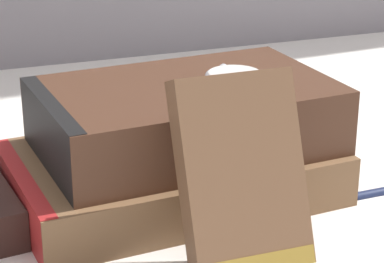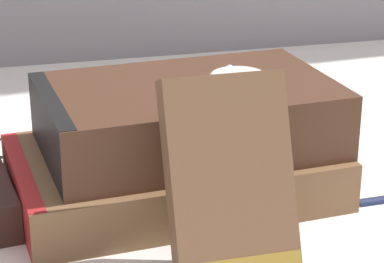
% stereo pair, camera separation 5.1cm
% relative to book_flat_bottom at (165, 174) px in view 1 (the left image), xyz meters
% --- Properties ---
extents(ground_plane, '(3.00, 3.00, 0.00)m').
position_rel_book_flat_bottom_xyz_m(ground_plane, '(-0.04, -0.02, -0.02)').
color(ground_plane, white).
extents(book_flat_bottom, '(0.26, 0.17, 0.04)m').
position_rel_book_flat_bottom_xyz_m(book_flat_bottom, '(0.00, 0.00, 0.00)').
color(book_flat_bottom, brown).
rests_on(book_flat_bottom, ground_plane).
extents(book_flat_top, '(0.23, 0.15, 0.05)m').
position_rel_book_flat_bottom_xyz_m(book_flat_top, '(0.01, 0.00, 0.04)').
color(book_flat_top, '#4C2D1E').
rests_on(book_flat_top, book_flat_bottom).
extents(book_leaning_front, '(0.08, 0.07, 0.13)m').
position_rel_book_flat_bottom_xyz_m(book_leaning_front, '(0.02, -0.11, 0.04)').
color(book_leaning_front, brown).
rests_on(book_leaning_front, ground_plane).
extents(pocket_watch, '(0.05, 0.05, 0.01)m').
position_rel_book_flat_bottom_xyz_m(pocket_watch, '(0.06, 0.00, 0.07)').
color(pocket_watch, silver).
rests_on(pocket_watch, book_flat_top).
extents(reading_glasses, '(0.12, 0.06, 0.00)m').
position_rel_book_flat_bottom_xyz_m(reading_glasses, '(-0.08, 0.13, -0.02)').
color(reading_glasses, black).
rests_on(reading_glasses, ground_plane).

